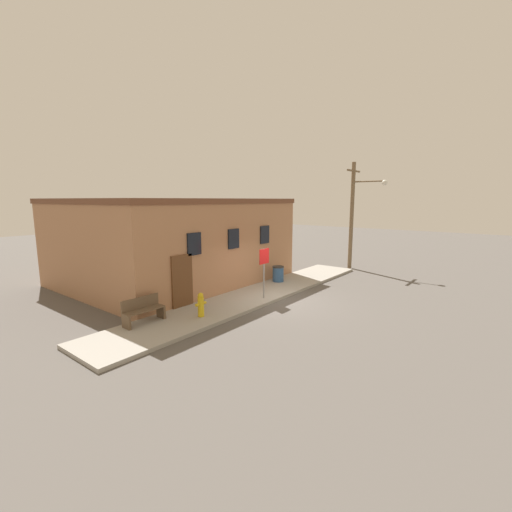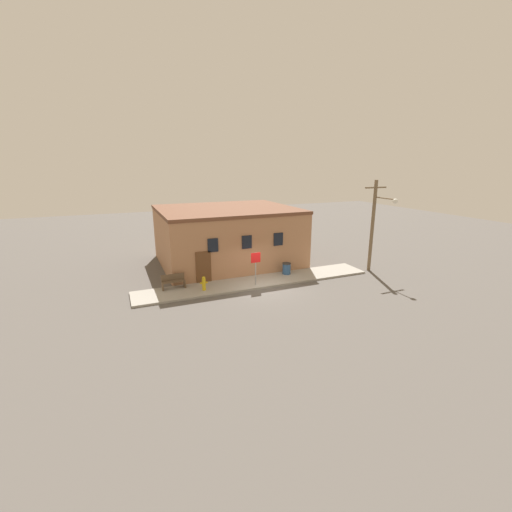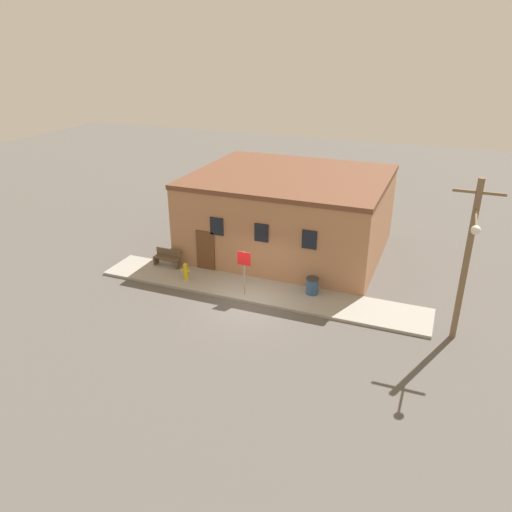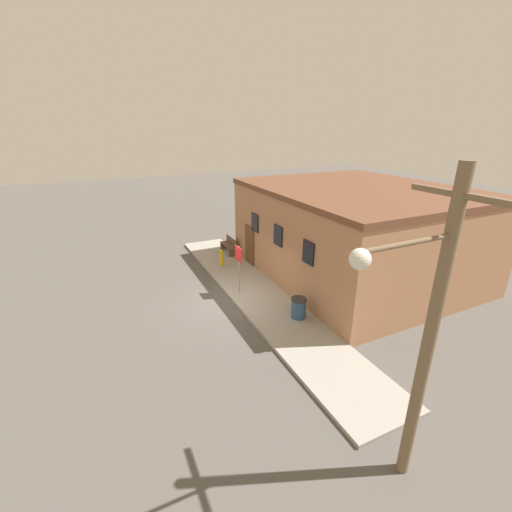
% 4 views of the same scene
% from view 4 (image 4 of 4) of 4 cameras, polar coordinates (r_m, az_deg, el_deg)
% --- Properties ---
extents(ground_plane, '(80.00, 80.00, 0.00)m').
position_cam_4_polar(ground_plane, '(14.85, -4.06, -7.53)').
color(ground_plane, '#56514C').
extents(sidewalk, '(15.95, 2.38, 0.13)m').
position_cam_4_polar(sidewalk, '(15.23, 0.13, -6.40)').
color(sidewalk, '#9E998E').
rests_on(sidewalk, ground).
extents(brick_building, '(10.24, 8.66, 4.37)m').
position_cam_4_polar(brick_building, '(17.51, 16.11, 3.95)').
color(brick_building, '#A87551').
rests_on(brick_building, ground).
extents(fire_hydrant, '(0.47, 0.23, 0.88)m').
position_cam_4_polar(fire_hydrant, '(18.03, -5.79, -0.25)').
color(fire_hydrant, gold).
rests_on(fire_hydrant, sidewalk).
extents(stop_sign, '(0.64, 0.06, 2.15)m').
position_cam_4_polar(stop_sign, '(14.65, -2.92, -0.86)').
color(stop_sign, gray).
rests_on(stop_sign, sidewalk).
extents(bench, '(1.44, 0.44, 0.89)m').
position_cam_4_polar(bench, '(19.84, -4.53, 1.80)').
color(bench, brown).
rests_on(bench, sidewalk).
extents(trash_bin, '(0.60, 0.60, 0.80)m').
position_cam_4_polar(trash_bin, '(13.34, 7.09, -8.55)').
color(trash_bin, '#2D517F').
rests_on(trash_bin, sidewalk).
extents(utility_pole, '(1.80, 2.19, 6.58)m').
position_cam_4_polar(utility_pole, '(7.01, 26.36, -11.09)').
color(utility_pole, brown).
rests_on(utility_pole, ground).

